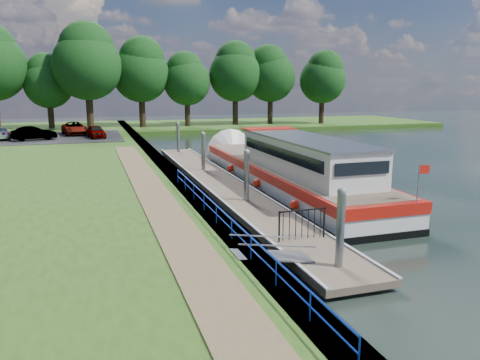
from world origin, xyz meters
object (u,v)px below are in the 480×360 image
object	(u,v)px
car_a	(96,131)
pontoon	(222,186)
barge	(282,169)
car_d	(75,128)
car_b	(34,133)

from	to	relation	value
car_a	pontoon	bearing A→B (deg)	-83.53
pontoon	barge	world-z (taller)	barge
barge	car_d	size ratio (longest dim) A/B	4.41
car_a	barge	bearing A→B (deg)	-76.07
pontoon	car_a	size ratio (longest dim) A/B	8.27
barge	car_d	world-z (taller)	barge
car_b	car_a	bearing A→B (deg)	-103.11
pontoon	car_a	world-z (taller)	car_a
car_b	car_d	bearing A→B (deg)	-57.76
pontoon	car_b	distance (m)	25.66
barge	car_d	distance (m)	29.85
car_b	car_d	size ratio (longest dim) A/B	0.83
pontoon	car_a	distance (m)	23.89
barge	car_b	bearing A→B (deg)	124.32
pontoon	car_b	world-z (taller)	car_b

